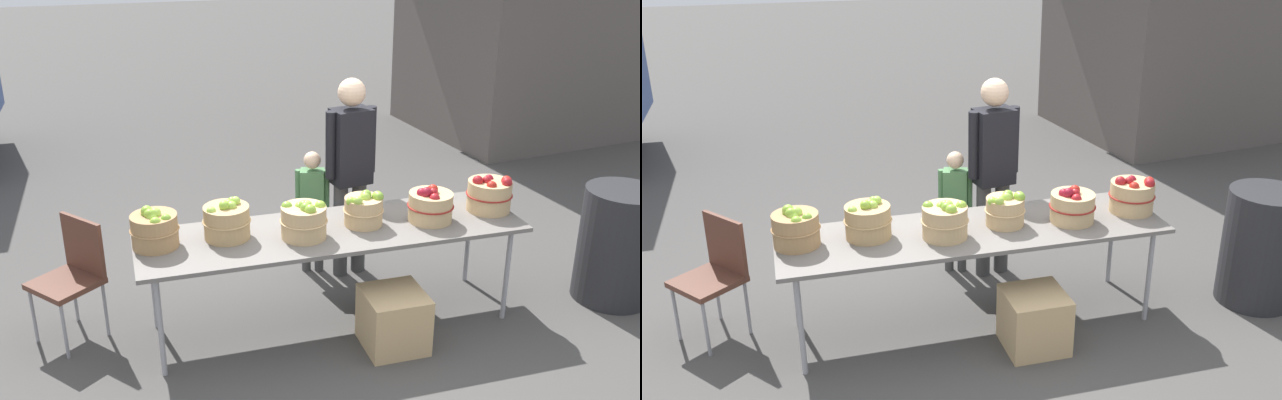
% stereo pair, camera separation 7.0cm
% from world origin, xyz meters
% --- Properties ---
extents(ground_plane, '(40.00, 40.00, 0.00)m').
position_xyz_m(ground_plane, '(0.00, 0.00, 0.00)').
color(ground_plane, '#474442').
extents(market_table, '(2.70, 0.76, 0.75)m').
position_xyz_m(market_table, '(0.00, 0.00, 0.71)').
color(market_table, slate).
rests_on(market_table, ground).
extents(apple_basket_green_0, '(0.33, 0.33, 0.28)m').
position_xyz_m(apple_basket_green_0, '(-1.19, 0.07, 0.88)').
color(apple_basket_green_0, '#A87F51').
rests_on(apple_basket_green_0, market_table).
extents(apple_basket_green_1, '(0.33, 0.33, 0.28)m').
position_xyz_m(apple_basket_green_1, '(-0.72, 0.07, 0.87)').
color(apple_basket_green_1, tan).
rests_on(apple_basket_green_1, market_table).
extents(apple_basket_green_2, '(0.33, 0.33, 0.27)m').
position_xyz_m(apple_basket_green_2, '(-0.22, -0.07, 0.88)').
color(apple_basket_green_2, tan).
rests_on(apple_basket_green_2, market_table).
extents(apple_basket_green_3, '(0.29, 0.29, 0.26)m').
position_xyz_m(apple_basket_green_3, '(0.23, 0.01, 0.87)').
color(apple_basket_green_3, tan).
rests_on(apple_basket_green_3, market_table).
extents(apple_basket_red_0, '(0.33, 0.33, 0.27)m').
position_xyz_m(apple_basket_red_0, '(0.71, -0.05, 0.87)').
color(apple_basket_red_0, tan).
rests_on(apple_basket_red_0, market_table).
extents(apple_basket_red_1, '(0.34, 0.34, 0.28)m').
position_xyz_m(apple_basket_red_1, '(1.20, -0.00, 0.87)').
color(apple_basket_red_1, tan).
rests_on(apple_basket_red_1, market_table).
extents(vendor_adult, '(0.43, 0.26, 1.63)m').
position_xyz_m(vendor_adult, '(0.37, 0.71, 0.96)').
color(vendor_adult, '#3F3F3F').
rests_on(vendor_adult, ground).
extents(child_customer, '(0.26, 0.19, 1.04)m').
position_xyz_m(child_customer, '(0.09, 0.82, 0.61)').
color(child_customer, '#3F3F3F').
rests_on(child_customer, ground).
extents(food_kiosk, '(3.82, 3.29, 2.74)m').
position_xyz_m(food_kiosk, '(4.15, 4.15, 1.38)').
color(food_kiosk, '#59514C').
rests_on(food_kiosk, ground).
extents(folding_chair, '(0.56, 0.56, 0.86)m').
position_xyz_m(folding_chair, '(-1.75, 0.36, 0.51)').
color(folding_chair, brown).
rests_on(folding_chair, ground).
extents(trash_barrel, '(0.57, 0.57, 0.90)m').
position_xyz_m(trash_barrel, '(2.18, -0.26, 0.45)').
color(trash_barrel, '#262628').
rests_on(trash_barrel, ground).
extents(produce_crate, '(0.41, 0.41, 0.41)m').
position_xyz_m(produce_crate, '(0.32, -0.40, 0.21)').
color(produce_crate, tan).
rests_on(produce_crate, ground).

